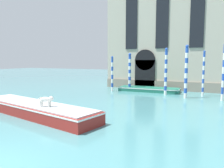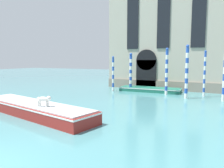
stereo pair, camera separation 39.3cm
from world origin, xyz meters
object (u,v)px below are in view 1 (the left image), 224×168
(mooring_pole_3, at_px, (166,71))
(mooring_pole_5, at_px, (130,72))
(mooring_pole_4, at_px, (223,72))
(mooring_pole_0, at_px, (186,71))
(mooring_pole_1, at_px, (203,73))
(dog_on_deck, at_px, (46,100))
(boat_foreground, at_px, (35,109))
(boat_moored_near_palazzo, at_px, (149,89))
(mooring_pole_2, at_px, (112,74))

(mooring_pole_3, height_order, mooring_pole_5, mooring_pole_3)
(mooring_pole_5, bearing_deg, mooring_pole_4, -13.84)
(mooring_pole_4, bearing_deg, mooring_pole_0, 179.86)
(mooring_pole_5, bearing_deg, mooring_pole_1, -3.45)
(mooring_pole_3, bearing_deg, mooring_pole_0, -28.65)
(mooring_pole_1, height_order, mooring_pole_5, mooring_pole_1)
(dog_on_deck, distance_m, mooring_pole_0, 11.76)
(mooring_pole_0, bearing_deg, dog_on_deck, -119.57)
(boat_foreground, bearing_deg, mooring_pole_3, 75.05)
(boat_moored_near_palazzo, relative_size, mooring_pole_1, 1.53)
(boat_moored_near_palazzo, bearing_deg, mooring_pole_5, -172.75)
(boat_moored_near_palazzo, distance_m, mooring_pole_4, 7.31)
(boat_foreground, height_order, mooring_pole_3, mooring_pole_3)
(mooring_pole_0, xyz_separation_m, mooring_pole_4, (2.75, -0.01, -0.01))
(boat_foreground, height_order, mooring_pole_4, mooring_pole_4)
(mooring_pole_1, distance_m, mooring_pole_2, 8.53)
(boat_foreground, height_order, mooring_pole_5, mooring_pole_5)
(boat_moored_near_palazzo, relative_size, mooring_pole_4, 1.38)
(mooring_pole_1, xyz_separation_m, mooring_pole_3, (-3.12, -0.65, 0.14))
(mooring_pole_4, bearing_deg, boat_moored_near_palazzo, 159.45)
(mooring_pole_5, bearing_deg, dog_on_deck, -89.90)
(mooring_pole_2, bearing_deg, boat_foreground, -89.18)
(mooring_pole_0, relative_size, mooring_pole_3, 1.04)
(mooring_pole_2, bearing_deg, mooring_pole_0, -7.57)
(dog_on_deck, xyz_separation_m, boat_moored_near_palazzo, (1.94, 12.64, -0.89))
(boat_moored_near_palazzo, xyz_separation_m, mooring_pole_1, (5.08, -0.79, 1.79))
(dog_on_deck, xyz_separation_m, mooring_pole_3, (3.90, 11.21, 1.05))
(mooring_pole_1, bearing_deg, mooring_pole_5, 176.55)
(mooring_pole_3, bearing_deg, boat_foreground, -115.95)
(dog_on_deck, distance_m, boat_moored_near_palazzo, 12.82)
(dog_on_deck, relative_size, mooring_pole_5, 0.23)
(dog_on_deck, height_order, mooring_pole_4, mooring_pole_4)
(mooring_pole_2, relative_size, mooring_pole_3, 0.83)
(boat_moored_near_palazzo, height_order, mooring_pole_2, mooring_pole_2)
(dog_on_deck, relative_size, boat_moored_near_palazzo, 0.14)
(boat_foreground, bearing_deg, mooring_pole_0, 64.78)
(mooring_pole_3, distance_m, mooring_pole_4, 4.74)
(boat_moored_near_palazzo, height_order, mooring_pole_1, mooring_pole_1)
(boat_foreground, height_order, mooring_pole_1, mooring_pole_1)
(boat_moored_near_palazzo, bearing_deg, mooring_pole_1, -11.94)
(mooring_pole_3, xyz_separation_m, mooring_pole_4, (4.63, -1.03, 0.07))
(mooring_pole_5, bearing_deg, mooring_pole_2, -142.04)
(boat_foreground, xyz_separation_m, dog_on_deck, (1.32, -0.49, 0.72))
(mooring_pole_0, height_order, mooring_pole_4, mooring_pole_0)
(mooring_pole_2, bearing_deg, mooring_pole_5, 37.96)
(dog_on_deck, bearing_deg, boat_foreground, 144.37)
(boat_foreground, xyz_separation_m, mooring_pole_4, (9.85, 9.69, 1.84))
(mooring_pole_0, bearing_deg, boat_foreground, -126.22)
(mooring_pole_0, relative_size, mooring_pole_5, 1.14)
(mooring_pole_5, bearing_deg, boat_moored_near_palazzo, 10.41)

